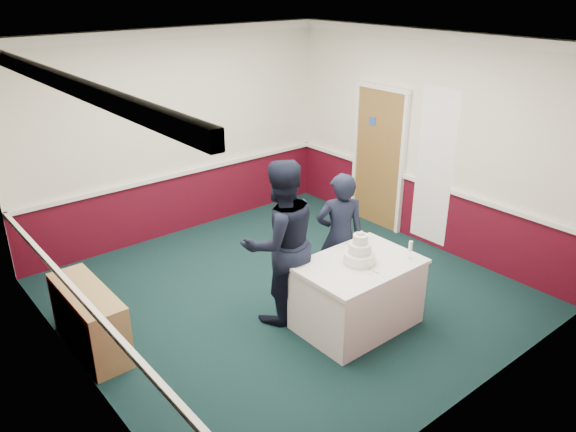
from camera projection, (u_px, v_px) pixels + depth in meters
ground at (287, 293)px, 6.97m from camera, size 5.00×5.00×0.00m
room_shell at (260, 128)px, 6.67m from camera, size 5.00×5.00×3.00m
sideboard at (90, 319)px, 5.82m from camera, size 0.41×1.20×0.70m
cake_table at (357, 294)px, 6.19m from camera, size 1.32×0.92×0.79m
wedding_cake at (360, 253)px, 6.00m from camera, size 0.35×0.35×0.36m
cake_knife at (371, 270)px, 5.88m from camera, size 0.04×0.22×0.00m
champagne_flute at (411, 247)px, 6.08m from camera, size 0.05×0.05×0.21m
person_man at (280, 243)px, 6.13m from camera, size 1.03×0.87×1.90m
person_woman at (340, 237)px, 6.62m from camera, size 0.69×0.63×1.59m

